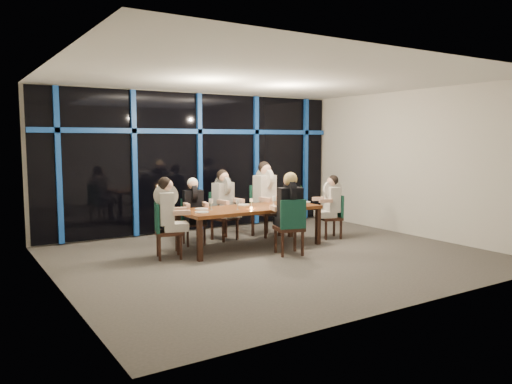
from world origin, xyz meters
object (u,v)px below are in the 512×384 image
diner_far_left (193,201)px  diner_far_right (266,188)px  chair_end_left (164,228)px  chair_near_mid (291,224)px  chair_far_right (263,207)px  chair_far_mid (222,213)px  diner_end_right (331,197)px  wine_bottle (301,197)px  chair_end_right (334,214)px  diner_near_mid (289,201)px  water_pitcher (287,201)px  diner_far_mid (224,194)px  dining_table (250,211)px  chair_far_left (193,219)px  diner_end_left (168,205)px

diner_far_left → diner_far_right: (1.64, 0.00, 0.17)m
chair_end_left → chair_near_mid: chair_near_mid is taller
chair_far_right → chair_near_mid: size_ratio=1.07×
diner_far_right → chair_far_mid: bearing=160.2°
diner_far_left → diner_end_right: bearing=-8.3°
diner_far_left → diner_far_right: size_ratio=0.83×
chair_far_right → wine_bottle: (0.25, -0.96, 0.30)m
chair_end_right → diner_near_mid: (-1.62, -0.69, 0.45)m
diner_near_mid → water_pitcher: (0.41, 0.63, -0.09)m
diner_far_right → water_pitcher: size_ratio=5.47×
chair_far_right → diner_far_mid: bearing=170.3°
chair_far_right → diner_near_mid: bearing=-117.6°
chair_end_left → chair_end_right: size_ratio=1.07×
chair_far_mid → chair_end_left: 1.83m
dining_table → diner_far_right: bearing=42.2°
diner_far_mid → diner_far_right: diner_far_right is taller
chair_end_right → wine_bottle: bearing=-76.5°
dining_table → water_pitcher: size_ratio=13.91×
chair_far_mid → diner_far_left: bearing=-176.2°
chair_near_mid → diner_near_mid: bearing=-90.0°
diner_far_right → diner_end_right: (0.97, -0.89, -0.16)m
chair_far_left → chair_end_right: chair_end_right is taller
chair_far_right → diner_end_left: (-2.44, -0.84, 0.31)m
water_pitcher → chair_near_mid: bearing=-96.6°
water_pitcher → diner_end_right: bearing=29.1°
chair_near_mid → chair_far_left: bearing=-44.3°
wine_bottle → diner_far_left: bearing=155.1°
dining_table → chair_far_left: chair_far_left is taller
diner_far_mid → diner_end_right: size_ratio=1.09×
chair_far_left → diner_near_mid: size_ratio=0.91×
chair_far_mid → diner_end_left: (-1.51, -0.93, 0.36)m
chair_end_left → chair_far_mid: bearing=-44.4°
chair_far_right → diner_far_mid: size_ratio=1.13×
chair_far_right → diner_far_left: bearing=174.2°
chair_far_right → chair_end_left: (-2.51, -0.81, -0.06)m
diner_far_left → diner_far_right: 1.65m
chair_far_right → wine_bottle: wine_bottle is taller
diner_end_right → chair_far_mid: bearing=-102.8°
chair_far_right → chair_end_left: 2.64m
diner_near_mid → diner_end_left: bearing=-9.1°
dining_table → chair_far_left: size_ratio=3.00×
chair_far_right → chair_end_right: chair_far_right is taller
wine_bottle → diner_end_left: bearing=177.3°
chair_far_mid → diner_far_mid: 0.39m
chair_far_mid → diner_end_right: bearing=-40.0°
chair_end_right → diner_far_left: diner_far_left is taller
chair_far_right → chair_end_left: size_ratio=1.12×
diner_far_mid → diner_far_right: (0.92, -0.10, 0.09)m
chair_end_right → diner_far_left: bearing=-92.3°
water_pitcher → dining_table: bearing=-170.8°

